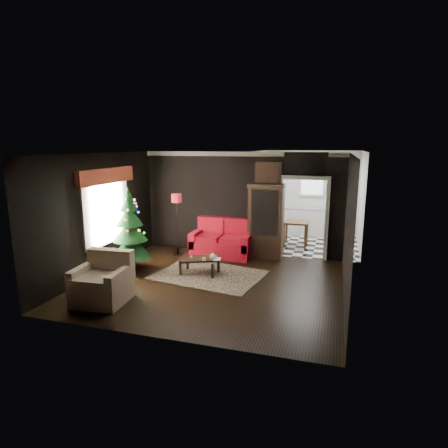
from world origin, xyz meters
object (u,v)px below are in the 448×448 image
(curio_cabinet, at_px, (266,223))
(coffee_table, at_px, (200,266))
(kitchen_table, at_px, (296,234))
(teapot, at_px, (213,257))
(wall_clock, at_px, (315,169))
(armchair, at_px, (102,279))
(loveseat, at_px, (222,238))
(floor_lamp, at_px, (177,225))
(christmas_tree, at_px, (130,228))

(curio_cabinet, height_order, coffee_table, curio_cabinet)
(kitchen_table, bearing_deg, teapot, -115.12)
(curio_cabinet, xyz_separation_m, wall_clock, (1.20, 0.18, 1.43))
(armchair, xyz_separation_m, wall_clock, (3.65, 4.01, 1.92))
(loveseat, distance_m, teapot, 1.64)
(coffee_table, bearing_deg, floor_lamp, 130.35)
(coffee_table, bearing_deg, teapot, -9.78)
(floor_lamp, distance_m, armchair, 3.43)
(armchair, height_order, coffee_table, armchair)
(coffee_table, height_order, teapot, teapot)
(floor_lamp, distance_m, christmas_tree, 1.67)
(kitchen_table, bearing_deg, armchair, -120.54)
(teapot, bearing_deg, kitchen_table, 64.88)
(loveseat, relative_size, floor_lamp, 0.99)
(curio_cabinet, xyz_separation_m, floor_lamp, (-2.37, -0.42, -0.12))
(floor_lamp, xyz_separation_m, wall_clock, (3.57, 0.60, 1.55))
(curio_cabinet, bearing_deg, wall_clock, 8.53)
(loveseat, distance_m, coffee_table, 1.59)
(coffee_table, relative_size, wall_clock, 2.66)
(loveseat, relative_size, coffee_table, 1.99)
(christmas_tree, bearing_deg, loveseat, 45.63)
(floor_lamp, height_order, coffee_table, floor_lamp)
(curio_cabinet, relative_size, teapot, 11.62)
(teapot, bearing_deg, coffee_table, 170.22)
(teapot, distance_m, kitchen_table, 3.61)
(christmas_tree, distance_m, armchair, 1.97)
(armchair, distance_m, coffee_table, 2.40)
(curio_cabinet, distance_m, kitchen_table, 1.67)
(curio_cabinet, bearing_deg, teapot, -115.65)
(floor_lamp, relative_size, wall_clock, 5.36)
(curio_cabinet, relative_size, coffee_table, 2.23)
(coffee_table, bearing_deg, wall_clock, 38.94)
(armchair, bearing_deg, teapot, 47.60)
(christmas_tree, bearing_deg, floor_lamp, 71.85)
(loveseat, height_order, wall_clock, wall_clock)
(loveseat, xyz_separation_m, christmas_tree, (-1.74, -1.78, 0.55))
(loveseat, height_order, teapot, loveseat)
(curio_cabinet, distance_m, floor_lamp, 2.41)
(coffee_table, bearing_deg, curio_cabinet, 55.47)
(loveseat, relative_size, wall_clock, 5.31)
(christmas_tree, xyz_separation_m, armchair, (0.44, -1.83, -0.59))
(loveseat, bearing_deg, kitchen_table, 42.51)
(armchair, distance_m, wall_clock, 5.75)
(wall_clock, bearing_deg, teapot, -135.92)
(loveseat, bearing_deg, teapot, -80.58)
(christmas_tree, relative_size, teapot, 11.24)
(christmas_tree, relative_size, kitchen_table, 2.45)
(christmas_tree, height_order, armchair, christmas_tree)
(christmas_tree, xyz_separation_m, coffee_table, (1.67, 0.22, -0.85))
(floor_lamp, distance_m, coffee_table, 1.89)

